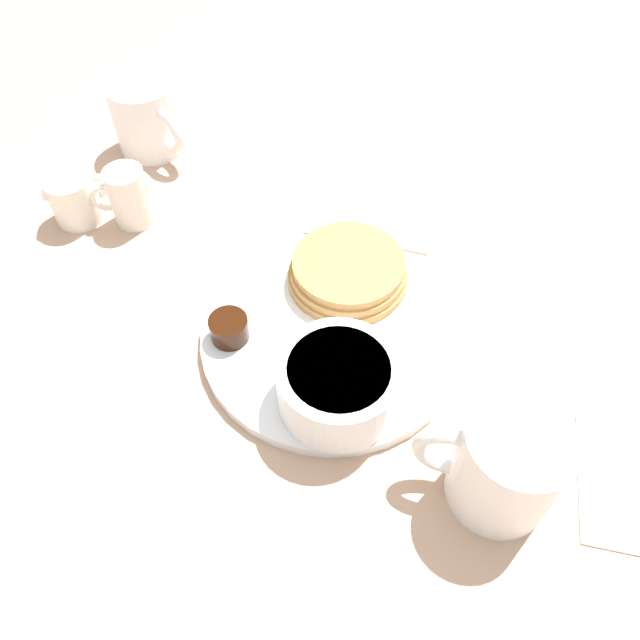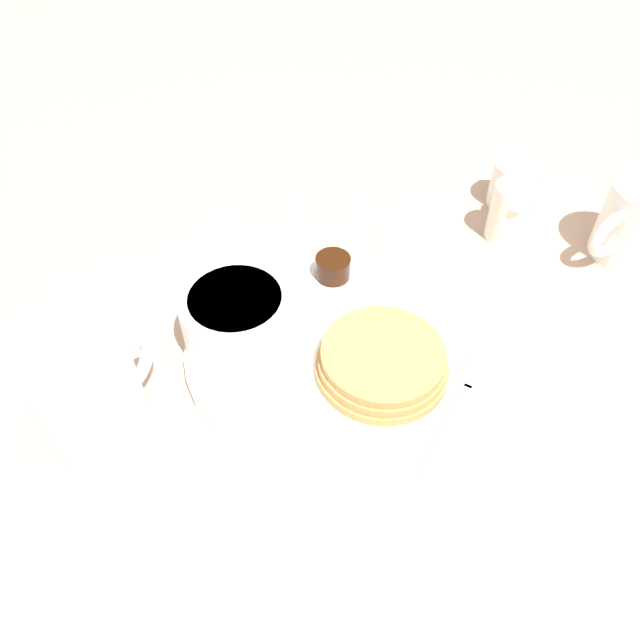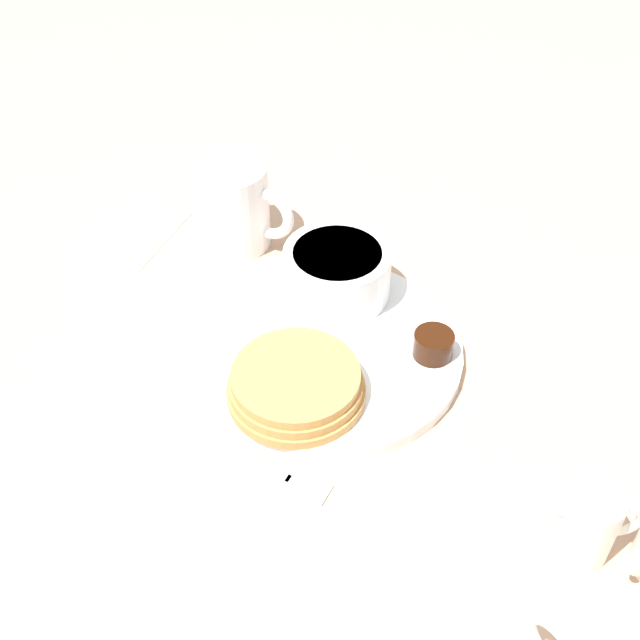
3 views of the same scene
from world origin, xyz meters
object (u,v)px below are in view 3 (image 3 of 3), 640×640
(bowl, at_px, (337,271))
(creamer_pitcher_near, at_px, (588,523))
(plate, at_px, (328,350))
(coffee_mug, at_px, (233,206))
(fork, at_px, (271,471))

(bowl, bearing_deg, creamer_pitcher_near, -113.89)
(plate, distance_m, creamer_pitcher_near, 0.26)
(creamer_pitcher_near, bearing_deg, bowl, 66.11)
(coffee_mug, relative_size, fork, 0.83)
(coffee_mug, xyz_separation_m, creamer_pitcher_near, (-0.15, -0.43, -0.01))
(bowl, bearing_deg, coffee_mug, 81.17)
(fork, bearing_deg, coffee_mug, 43.17)
(plate, relative_size, bowl, 2.38)
(coffee_mug, xyz_separation_m, fork, (-0.22, -0.20, -0.04))
(plate, xyz_separation_m, coffee_mug, (0.09, 0.17, 0.04))
(plate, height_order, bowl, bowl)
(bowl, height_order, creamer_pitcher_near, creamer_pitcher_near)
(plate, height_order, creamer_pitcher_near, creamer_pitcher_near)
(plate, xyz_separation_m, creamer_pitcher_near, (-0.06, -0.26, 0.03))
(coffee_mug, bearing_deg, fork, -136.83)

